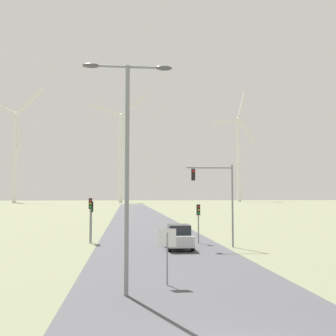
% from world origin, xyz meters
% --- Properties ---
extents(road_surface, '(10.00, 240.00, 0.01)m').
position_xyz_m(road_surface, '(0.00, 48.00, 0.00)').
color(road_surface, '#47474C').
rests_on(road_surface, ground).
extents(streetlamp, '(3.73, 0.32, 9.46)m').
position_xyz_m(streetlamp, '(-2.65, 6.80, 6.02)').
color(streetlamp, gray).
rests_on(streetlamp, ground).
extents(stop_sign_near, '(0.81, 0.07, 2.51)m').
position_xyz_m(stop_sign_near, '(-0.81, 8.44, 1.75)').
color(stop_sign_near, gray).
rests_on(stop_sign_near, ground).
extents(traffic_light_post_near_left, '(0.28, 0.34, 3.48)m').
position_xyz_m(traffic_light_post_near_left, '(-5.61, 24.94, 2.56)').
color(traffic_light_post_near_left, gray).
rests_on(traffic_light_post_near_left, ground).
extents(traffic_light_post_near_right, '(0.28, 0.34, 3.24)m').
position_xyz_m(traffic_light_post_near_right, '(3.38, 23.37, 2.38)').
color(traffic_light_post_near_right, gray).
rests_on(traffic_light_post_near_right, ground).
extents(traffic_light_post_mid_left, '(0.28, 0.34, 3.76)m').
position_xyz_m(traffic_light_post_mid_left, '(-5.66, 24.41, 2.76)').
color(traffic_light_post_mid_left, gray).
rests_on(traffic_light_post_mid_left, ground).
extents(traffic_light_mast_overhead, '(3.71, 0.35, 6.40)m').
position_xyz_m(traffic_light_mast_overhead, '(4.37, 20.64, 4.46)').
color(traffic_light_mast_overhead, gray).
rests_on(traffic_light_mast_overhead, ground).
extents(car_approaching, '(1.88, 4.13, 1.83)m').
position_xyz_m(car_approaching, '(1.26, 20.00, 0.91)').
color(car_approaching, '#B7BCC1').
rests_on(car_approaching, ground).
extents(wind_turbine_far_left, '(33.40, 15.97, 62.39)m').
position_xyz_m(wind_turbine_far_left, '(-63.82, 214.07, 30.24)').
color(wind_turbine_far_left, white).
rests_on(wind_turbine_far_left, ground).
extents(wind_turbine_left, '(32.33, 7.24, 61.09)m').
position_xyz_m(wind_turbine_left, '(-5.71, 209.50, 29.56)').
color(wind_turbine_left, white).
rests_on(wind_turbine_left, ground).
extents(wind_turbine_center, '(29.96, 11.43, 70.18)m').
position_xyz_m(wind_turbine_center, '(67.96, 231.32, 31.46)').
color(wind_turbine_center, white).
rests_on(wind_turbine_center, ground).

